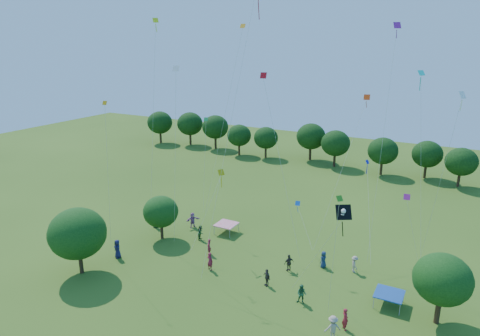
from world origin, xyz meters
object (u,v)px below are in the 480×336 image
at_px(near_tree_west, 77,233).
at_px(tent_blue, 389,294).
at_px(tent_red_stripe, 226,224).
at_px(red_high_kite, 248,36).
at_px(near_tree_north, 161,212).
at_px(pirate_kite, 342,214).
at_px(near_tree_east, 443,279).

height_order(near_tree_west, tent_blue, near_tree_west).
xyz_separation_m(tent_red_stripe, red_high_kite, (5.21, -5.17, 19.95)).
bearing_deg(red_high_kite, near_tree_north, 176.48).
relative_size(tent_red_stripe, pirate_kite, 0.25).
distance_m(tent_blue, pirate_kite, 10.39).
bearing_deg(tent_red_stripe, pirate_kite, -35.51).
height_order(tent_blue, pirate_kite, pirate_kite).
xyz_separation_m(near_tree_north, near_tree_east, (27.55, -1.75, 0.60)).
relative_size(near_tree_west, tent_blue, 2.86).
height_order(near_tree_east, red_high_kite, red_high_kite).
xyz_separation_m(near_tree_north, tent_blue, (23.92, -1.15, -2.09)).
bearing_deg(near_tree_east, pirate_kite, -143.81).
height_order(near_tree_east, pirate_kite, pirate_kite).
distance_m(near_tree_north, pirate_kite, 22.87).
distance_m(near_tree_west, tent_red_stripe, 15.98).
bearing_deg(near_tree_east, tent_blue, 170.51).
bearing_deg(near_tree_north, pirate_kite, -17.35).
bearing_deg(tent_red_stripe, tent_blue, -17.05).
bearing_deg(red_high_kite, pirate_kite, -29.79).
bearing_deg(near_tree_north, near_tree_west, -102.50).
relative_size(tent_blue, pirate_kite, 0.25).
relative_size(tent_blue, red_high_kite, 0.09).
distance_m(near_tree_north, tent_red_stripe, 7.40).
relative_size(near_tree_east, pirate_kite, 0.65).
relative_size(tent_red_stripe, red_high_kite, 0.09).
xyz_separation_m(tent_red_stripe, pirate_kite, (15.51, -11.07, 8.37)).
relative_size(near_tree_west, near_tree_east, 1.11).
bearing_deg(near_tree_west, pirate_kite, 6.73).
bearing_deg(tent_blue, near_tree_north, 177.25).
height_order(tent_red_stripe, pirate_kite, pirate_kite).
xyz_separation_m(near_tree_west, tent_red_stripe, (7.54, 13.79, -2.93)).
relative_size(near_tree_north, tent_blue, 2.19).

